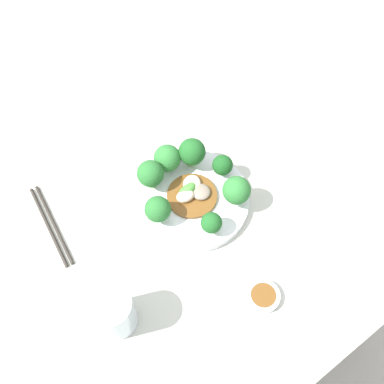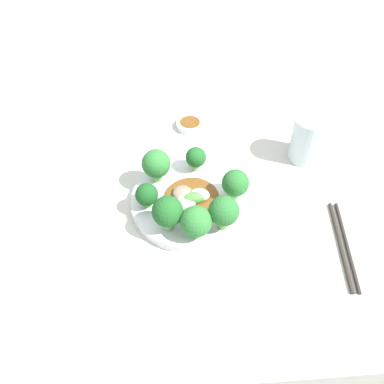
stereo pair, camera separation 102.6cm
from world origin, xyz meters
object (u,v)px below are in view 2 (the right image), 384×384
Objects in this scene: broccoli_north at (196,222)px; stirfry_center at (191,197)px; broccoli_northeast at (168,212)px; broccoli_northwest at (224,211)px; chopsticks at (344,245)px; broccoli_southeast at (156,164)px; broccoli_west at (235,183)px; drinking_glass at (308,138)px; broccoli_east at (147,195)px; plate at (192,202)px; broccoli_south at (196,158)px; sauce_dish at (190,124)px.

stirfry_center is (0.00, -0.08, -0.03)m from broccoli_north.
broccoli_northwest is (-0.10, 0.01, -0.00)m from broccoli_northeast.
broccoli_north reaches higher than chopsticks.
broccoli_southeast is 0.10m from stirfry_center.
broccoli_west is 0.62× the size of drinking_glass.
broccoli_west is 0.08m from broccoli_northwest.
broccoli_east is at bearing 4.16° from stirfry_center.
drinking_glass is at bearing -140.43° from broccoli_north.
stirfry_center reaches higher than plate.
chopsticks is at bearing 140.98° from broccoli_south.
drinking_glass is 0.52× the size of chopsticks.
broccoli_southeast is 0.70× the size of drinking_glass.
broccoli_north is (0.08, 0.09, -0.00)m from broccoli_west.
broccoli_northwest is at bearing -163.66° from broccoli_north.
broccoli_southeast is 1.37× the size of broccoli_east.
stirfry_center is at bearing -175.84° from broccoli_east.
stirfry_center is 0.25m from sauce_dish.
broccoli_southeast is at bearing -42.03° from plate.
broccoli_northwest reaches higher than broccoli_west.
broccoli_west is 0.11m from broccoli_south.
broccoli_east is at bearing -24.60° from broccoli_northwest.
broccoli_southeast is 0.21m from sauce_dish.
broccoli_south is 0.27× the size of chopsticks.
broccoli_south is (-0.01, -0.08, 0.04)m from plate.
broccoli_north is 0.09m from stirfry_center.
broccoli_southeast is 0.13m from broccoli_northeast.
broccoli_southeast is at bearing 16.61° from broccoli_south.
chopsticks is 0.45m from sauce_dish.
broccoli_west is at bearing -113.38° from broccoli_northwest.
drinking_glass is at bearing -147.95° from broccoli_northeast.
plate is 0.09m from broccoli_south.
drinking_glass is (-0.31, -0.19, -0.01)m from broccoli_northeast.
broccoli_southeast is 0.18m from broccoli_northwest.
plate is 0.10m from broccoli_southeast.
broccoli_east reaches higher than sauce_dish.
broccoli_northwest is 0.33m from sauce_dish.
drinking_glass reaches higher than broccoli_north.
sauce_dish is at bearing -26.87° from drinking_glass.
broccoli_north reaches higher than sauce_dish.
drinking_glass is (-0.21, -0.20, -0.01)m from broccoli_northwest.
broccoli_north is 0.34m from sauce_dish.
broccoli_south reaches higher than chopsticks.
drinking_glass is (-0.26, -0.13, 0.03)m from stirfry_center.
broccoli_southeast is 0.07m from broccoli_east.
broccoli_west is at bearing 105.68° from sauce_dish.
broccoli_north reaches higher than stirfry_center.
broccoli_northwest is at bearing 103.26° from broccoli_south.
sauce_dish is at bearing -89.94° from broccoli_south.
broccoli_south is at bearing -100.16° from stirfry_center.
broccoli_north is 0.33m from drinking_glass.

